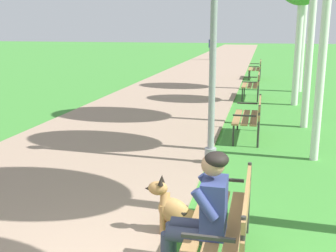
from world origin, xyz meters
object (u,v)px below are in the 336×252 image
object	(u,v)px
park_bench_near	(227,216)
pedestrian_distant	(211,48)
dog_shepherd	(179,214)
park_bench_furthest	(256,68)
park_bench_far	(253,83)
person_seated_on_near_bench	(202,211)
park_bench_mid	(250,115)
lamp_post_near	(213,40)

from	to	relation	value
park_bench_near	pedestrian_distant	xyz separation A→B (m)	(-3.41, 26.11, 0.33)
dog_shepherd	park_bench_furthest	bearing A→B (deg)	87.98
park_bench_far	person_seated_on_near_bench	bearing A→B (deg)	-90.94
park_bench_furthest	park_bench_mid	bearing A→B (deg)	-89.47
park_bench_furthest	lamp_post_near	size ratio (longest dim) A/B	0.37
person_seated_on_near_bench	pedestrian_distant	xyz separation A→B (m)	(-3.20, 26.40, 0.16)
park_bench_mid	park_bench_far	bearing A→B (deg)	91.05
park_bench_far	park_bench_near	bearing A→B (deg)	-89.80
person_seated_on_near_bench	dog_shepherd	bearing A→B (deg)	116.20
park_bench_far	lamp_post_near	bearing A→B (deg)	-94.02
park_bench_near	park_bench_far	bearing A→B (deg)	90.20
park_bench_far	park_bench_furthest	xyz separation A→B (m)	(-0.00, 5.46, 0.00)
person_seated_on_near_bench	lamp_post_near	size ratio (longest dim) A/B	0.31
park_bench_far	person_seated_on_near_bench	world-z (taller)	person_seated_on_near_bench
park_bench_near	pedestrian_distant	bearing A→B (deg)	97.44
park_bench_near	dog_shepherd	bearing A→B (deg)	141.79
dog_shepherd	park_bench_near	bearing A→B (deg)	-38.21
park_bench_furthest	park_bench_far	bearing A→B (deg)	-89.97
park_bench_mid	park_bench_far	distance (m)	5.19
park_bench_furthest	pedestrian_distant	xyz separation A→B (m)	(-3.37, 10.48, 0.33)
park_bench_mid	pedestrian_distant	world-z (taller)	pedestrian_distant
park_bench_mid	lamp_post_near	size ratio (longest dim) A/B	0.37
park_bench_mid	dog_shepherd	world-z (taller)	park_bench_mid
park_bench_near	park_bench_mid	world-z (taller)	same
park_bench_far	dog_shepherd	distance (m)	9.73
park_bench_near	park_bench_far	size ratio (longest dim) A/B	1.00
park_bench_near	lamp_post_near	world-z (taller)	lamp_post_near
park_bench_mid	lamp_post_near	distance (m)	2.59
park_bench_mid	park_bench_furthest	xyz separation A→B (m)	(-0.10, 10.65, 0.00)
lamp_post_near	park_bench_mid	bearing A→B (deg)	72.98
park_bench_mid	park_bench_far	world-z (taller)	same
park_bench_far	park_bench_furthest	world-z (taller)	same
pedestrian_distant	park_bench_mid	bearing A→B (deg)	-80.67
park_bench_near	park_bench_mid	size ratio (longest dim) A/B	1.00
lamp_post_near	pedestrian_distant	world-z (taller)	lamp_post_near
person_seated_on_near_bench	dog_shepherd	xyz separation A→B (m)	(-0.37, 0.75, -0.42)
person_seated_on_near_bench	park_bench_far	bearing A→B (deg)	89.06
park_bench_mid	dog_shepherd	distance (m)	4.58
person_seated_on_near_bench	park_bench_near	bearing A→B (deg)	54.84
dog_shepherd	pedestrian_distant	xyz separation A→B (m)	(-2.84, 25.65, 0.58)
park_bench_far	pedestrian_distant	size ratio (longest dim) A/B	0.91
lamp_post_near	person_seated_on_near_bench	bearing A→B (deg)	-84.35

